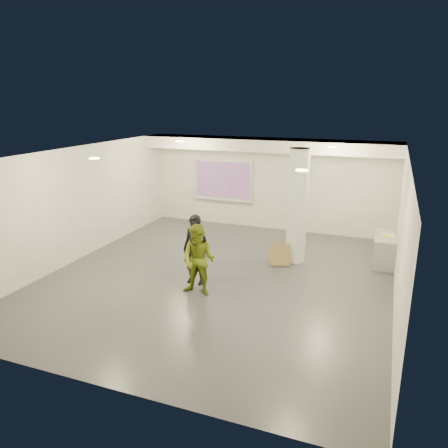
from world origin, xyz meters
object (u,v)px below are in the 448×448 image
at_px(projection_screen, 223,180).
at_px(woman, 195,250).
at_px(column, 297,206).
at_px(man, 199,260).
at_px(credenza, 385,249).

bearing_deg(projection_screen, woman, -76.05).
relative_size(column, man, 1.87).
height_order(credenza, man, man).
bearing_deg(credenza, woman, -145.58).
bearing_deg(woman, credenza, 37.85).
bearing_deg(man, column, 61.00).
distance_m(column, projection_screen, 4.08).
bearing_deg(column, woman, -129.46).
xyz_separation_m(projection_screen, man, (1.54, -5.45, -0.73)).
bearing_deg(woman, man, -56.01).
distance_m(projection_screen, man, 5.71).
xyz_separation_m(credenza, man, (-3.78, -3.46, 0.42)).
xyz_separation_m(projection_screen, woman, (1.22, -4.93, -0.70)).
height_order(column, man, column).
bearing_deg(man, credenza, 42.62).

